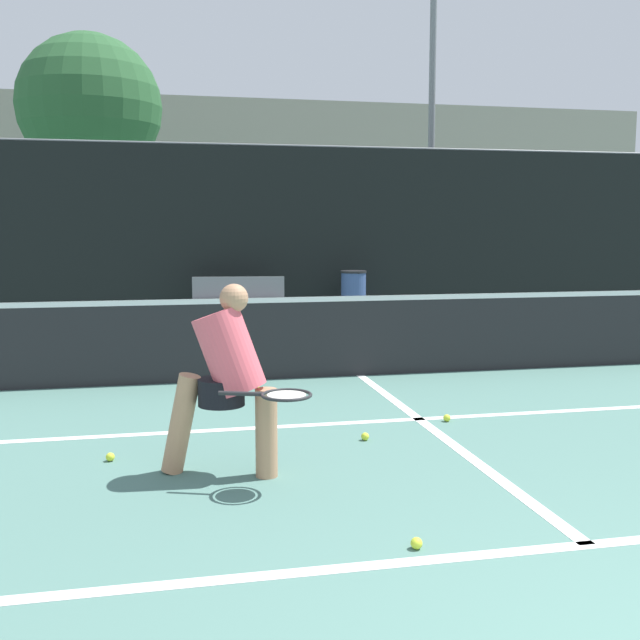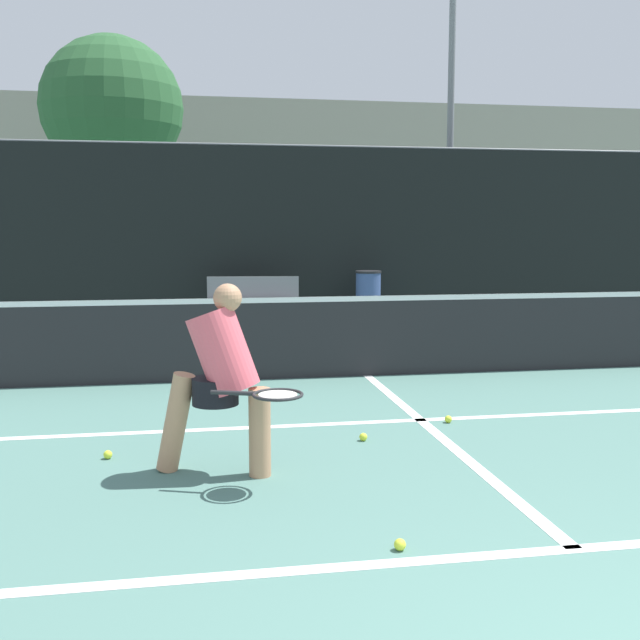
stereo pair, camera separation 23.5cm
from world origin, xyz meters
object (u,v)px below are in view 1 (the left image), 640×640
(parked_car, at_px, (334,276))
(player_practicing, at_px, (227,375))
(trash_bin, at_px, (353,296))
(courtside_bench, at_px, (239,299))

(parked_car, bearing_deg, player_practicing, -106.33)
(player_practicing, height_order, trash_bin, player_practicing)
(trash_bin, bearing_deg, parked_car, 82.65)
(trash_bin, xyz_separation_m, parked_car, (0.48, 3.74, 0.12))
(player_practicing, bearing_deg, parked_car, 93.01)
(player_practicing, height_order, parked_car, parked_car)
(player_practicing, bearing_deg, courtside_bench, 103.12)
(courtside_bench, distance_m, trash_bin, 2.17)
(courtside_bench, bearing_deg, player_practicing, -89.61)
(trash_bin, height_order, parked_car, parked_car)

